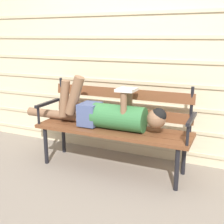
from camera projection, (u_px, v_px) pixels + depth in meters
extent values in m
plane|color=gray|center=(106.00, 175.00, 3.00)|extent=(12.00, 12.00, 0.00)
cube|color=beige|center=(130.00, 60.00, 3.30)|extent=(4.15, 0.06, 2.28)
cube|color=beige|center=(127.00, 143.00, 3.52)|extent=(4.15, 0.02, 0.04)
cube|color=beige|center=(128.00, 124.00, 3.46)|extent=(4.15, 0.02, 0.04)
cube|color=beige|center=(128.00, 103.00, 3.40)|extent=(4.15, 0.02, 0.04)
cube|color=beige|center=(128.00, 82.00, 3.33)|extent=(4.15, 0.02, 0.04)
cube|color=beige|center=(128.00, 60.00, 3.27)|extent=(4.15, 0.02, 0.04)
cube|color=beige|center=(129.00, 37.00, 3.20)|extent=(4.15, 0.02, 0.04)
cube|color=beige|center=(129.00, 13.00, 3.14)|extent=(4.15, 0.02, 0.04)
cube|color=brown|center=(106.00, 134.00, 2.90)|extent=(1.67, 0.14, 0.04)
cube|color=brown|center=(112.00, 130.00, 3.04)|extent=(1.67, 0.14, 0.04)
cube|color=brown|center=(118.00, 126.00, 3.17)|extent=(1.67, 0.14, 0.04)
cube|color=brown|center=(120.00, 112.00, 3.20)|extent=(1.60, 0.05, 0.11)
cube|color=brown|center=(120.00, 93.00, 3.14)|extent=(1.60, 0.05, 0.11)
cylinder|color=black|center=(62.00, 97.00, 3.47)|extent=(0.03, 0.03, 0.46)
cylinder|color=black|center=(191.00, 110.00, 2.87)|extent=(0.03, 0.03, 0.46)
cylinder|color=black|center=(46.00, 146.00, 3.22)|extent=(0.04, 0.04, 0.42)
cylinder|color=black|center=(177.00, 169.00, 2.65)|extent=(0.04, 0.04, 0.42)
cylinder|color=black|center=(64.00, 136.00, 3.54)|extent=(0.04, 0.04, 0.42)
cylinder|color=black|center=(184.00, 155.00, 2.96)|extent=(0.04, 0.04, 0.42)
cube|color=black|center=(48.00, 103.00, 3.30)|extent=(0.04, 0.43, 0.03)
cylinder|color=black|center=(38.00, 115.00, 3.17)|extent=(0.03, 0.03, 0.20)
cube|color=black|center=(192.00, 119.00, 2.66)|extent=(0.04, 0.43, 0.03)
cylinder|color=black|center=(188.00, 135.00, 2.53)|extent=(0.03, 0.03, 0.20)
cylinder|color=#33703D|center=(119.00, 117.00, 2.97)|extent=(0.55, 0.26, 0.26)
cube|color=#475684|center=(90.00, 114.00, 3.10)|extent=(0.20, 0.25, 0.24)
sphere|color=brown|center=(156.00, 119.00, 2.80)|extent=(0.19, 0.19, 0.19)
sphere|color=black|center=(158.00, 116.00, 2.79)|extent=(0.16, 0.16, 0.16)
cylinder|color=brown|center=(75.00, 96.00, 3.05)|extent=(0.24, 0.11, 0.44)
cylinder|color=brown|center=(64.00, 99.00, 3.12)|extent=(0.15, 0.09, 0.41)
cylinder|color=brown|center=(57.00, 115.00, 3.36)|extent=(0.79, 0.10, 0.10)
cylinder|color=brown|center=(124.00, 107.00, 2.83)|extent=(0.06, 0.06, 0.28)
cylinder|color=brown|center=(129.00, 103.00, 2.97)|extent=(0.06, 0.06, 0.28)
cube|color=silver|center=(127.00, 90.00, 2.86)|extent=(0.20, 0.26, 0.04)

